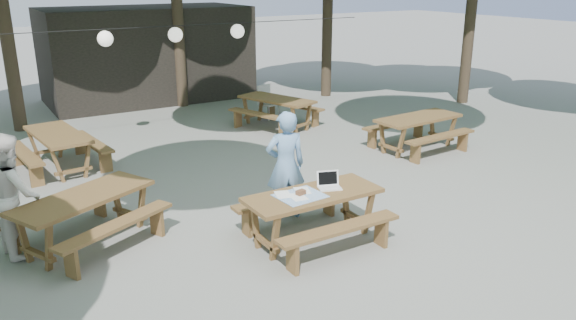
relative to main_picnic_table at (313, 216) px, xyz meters
The scene contains 13 objects.
ground 0.87m from the main_picnic_table, 35.04° to the left, with size 80.00×80.00×0.00m, color slate.
pavilion 11.05m from the main_picnic_table, 84.07° to the left, with size 6.00×3.00×2.80m, color black.
main_picnic_table is the anchor object (origin of this frame).
picnic_table_nw 3.28m from the main_picnic_table, 150.38° to the left, with size 2.40×2.25×0.75m.
picnic_table_ne 5.17m from the main_picnic_table, 29.64° to the left, with size 2.05×1.70×0.75m.
picnic_table_far_w 5.88m from the main_picnic_table, 115.81° to the left, with size 1.78×2.08×0.75m.
picnic_table_far_e 6.50m from the main_picnic_table, 64.49° to the left, with size 2.12×2.31×0.75m.
woman 1.07m from the main_picnic_table, 83.56° to the left, with size 0.64×0.42×1.75m, color #6D97C7.
second_person 4.20m from the main_picnic_table, 153.36° to the left, with size 0.84×0.65×1.73m, color white.
plastic_chair 7.43m from the main_picnic_table, 65.60° to the left, with size 0.53×0.53×0.90m.
laptop 0.53m from the main_picnic_table, 11.94° to the left, with size 0.40×0.36×0.24m.
tabletop_clutter 0.44m from the main_picnic_table, behind, with size 0.69×0.62×0.08m.
paper_lanterns 6.77m from the main_picnic_table, 86.00° to the left, with size 9.00×0.34×0.38m.
Camera 1 is at (-4.84, -6.66, 3.74)m, focal length 35.00 mm.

